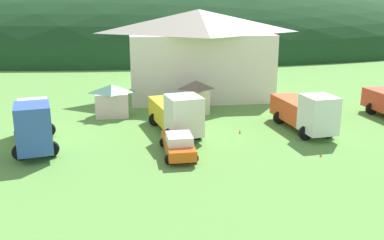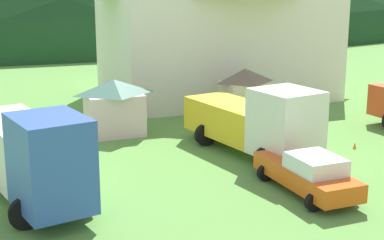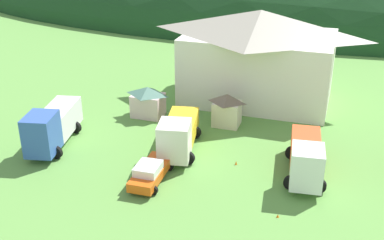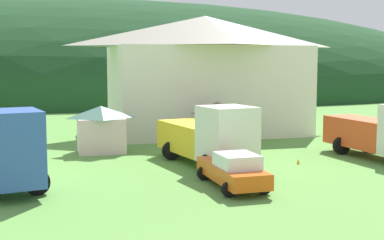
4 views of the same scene
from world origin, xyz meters
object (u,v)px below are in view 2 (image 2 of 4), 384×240
Objects in this scene: play_shed_cream at (245,94)px; traffic_cone_mid_row at (354,149)px; depot_building at (216,27)px; service_pickup_orange at (308,173)px; heavy_rig_striped at (258,121)px; play_shed_pink at (114,106)px; box_truck_blue at (31,154)px.

traffic_cone_mid_row is at bearing -69.78° from play_shed_cream.
depot_building is 19.90m from service_pickup_orange.
heavy_rig_striped is at bearing -110.78° from play_shed_cream.
service_pickup_orange is (-4.18, -19.04, -4.03)m from depot_building.
traffic_cone_mid_row is (1.26, -14.59, -4.85)m from depot_building.
heavy_rig_striped is (-2.46, -6.49, 0.11)m from play_shed_cream.
play_shed_pink is 4.92× the size of traffic_cone_mid_row.
traffic_cone_mid_row is at bearing 72.15° from heavy_rig_striped.
depot_building is at bearing 94.92° from traffic_cone_mid_row.
service_pickup_orange is at bearing -140.75° from traffic_cone_mid_row.
traffic_cone_mid_row is (2.61, -7.08, -1.60)m from play_shed_cream.
service_pickup_orange is 7.07m from traffic_cone_mid_row.
traffic_cone_mid_row is (15.52, 1.67, -1.91)m from box_truck_blue.
play_shed_pink is at bearing -177.63° from play_shed_cream.
depot_building reaches higher than play_shed_pink.
play_shed_cream is 11.89m from service_pickup_orange.
heavy_rig_striped is (5.33, -6.17, 0.17)m from play_shed_pink.
traffic_cone_mid_row is at bearing -33.02° from play_shed_pink.
depot_building is 12.49m from play_shed_pink.
service_pickup_orange is at bearing -15.35° from heavy_rig_striped.
traffic_cone_mid_row is at bearing 83.84° from box_truck_blue.
depot_building is 1.94× the size of heavy_rig_striped.
play_shed_cream is 0.59× the size of service_pickup_orange.
service_pickup_orange is at bearing -102.38° from depot_building.
play_shed_pink is at bearing -139.42° from depot_building.
service_pickup_orange is (-2.83, -11.52, -0.77)m from play_shed_cream.
depot_building is 15.43m from traffic_cone_mid_row.
play_shed_cream reaches higher than service_pickup_orange.
play_shed_pink is (-9.15, -7.83, -3.31)m from depot_building.
heavy_rig_striped is 5.39m from traffic_cone_mid_row.
box_truck_blue reaches higher than play_shed_cream.
box_truck_blue is 1.02× the size of heavy_rig_striped.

